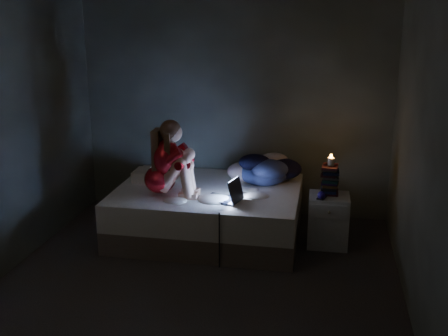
% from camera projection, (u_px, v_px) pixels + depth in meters
% --- Properties ---
extents(floor, '(3.60, 3.80, 0.02)m').
position_uv_depth(floor, '(198.00, 285.00, 4.91)').
color(floor, black).
rests_on(floor, ground).
extents(wall_back, '(3.60, 0.02, 2.60)m').
position_uv_depth(wall_back, '(234.00, 105.00, 6.34)').
color(wall_back, '#35382C').
rests_on(wall_back, ground).
extents(wall_front, '(3.60, 0.02, 2.60)m').
position_uv_depth(wall_front, '(106.00, 233.00, 2.74)').
color(wall_front, '#35382C').
rests_on(wall_front, ground).
extents(wall_right, '(0.02, 3.80, 2.60)m').
position_uv_depth(wall_right, '(423.00, 154.00, 4.22)').
color(wall_right, '#35382C').
rests_on(wall_right, ground).
extents(bed, '(1.93, 1.45, 0.53)m').
position_uv_depth(bed, '(208.00, 212.00, 5.90)').
color(bed, beige).
rests_on(bed, ground).
extents(pillow, '(0.41, 0.29, 0.12)m').
position_uv_depth(pillow, '(153.00, 176.00, 6.07)').
color(pillow, white).
rests_on(pillow, bed).
extents(woman, '(0.51, 0.34, 0.79)m').
position_uv_depth(woman, '(159.00, 158.00, 5.52)').
color(woman, '#A60F15').
rests_on(woman, bed).
extents(laptop, '(0.41, 0.34, 0.25)m').
position_uv_depth(laptop, '(222.00, 188.00, 5.43)').
color(laptop, black).
rests_on(laptop, bed).
extents(clothes_pile, '(0.68, 0.60, 0.35)m').
position_uv_depth(clothes_pile, '(263.00, 168.00, 5.96)').
color(clothes_pile, navy).
rests_on(clothes_pile, bed).
extents(nightstand, '(0.42, 0.37, 0.54)m').
position_uv_depth(nightstand, '(328.00, 220.00, 5.64)').
color(nightstand, beige).
rests_on(nightstand, ground).
extents(book_stack, '(0.19, 0.25, 0.31)m').
position_uv_depth(book_stack, '(330.00, 179.00, 5.59)').
color(book_stack, black).
rests_on(book_stack, nightstand).
extents(candle, '(0.07, 0.07, 0.08)m').
position_uv_depth(candle, '(331.00, 161.00, 5.54)').
color(candle, beige).
rests_on(candle, book_stack).
extents(phone, '(0.11, 0.15, 0.01)m').
position_uv_depth(phone, '(322.00, 197.00, 5.49)').
color(phone, black).
rests_on(phone, nightstand).
extents(blue_orb, '(0.08, 0.08, 0.08)m').
position_uv_depth(blue_orb, '(321.00, 195.00, 5.46)').
color(blue_orb, '#2C198F').
rests_on(blue_orb, nightstand).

